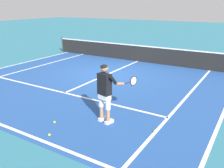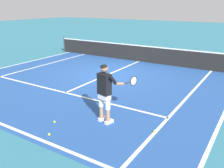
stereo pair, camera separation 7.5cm
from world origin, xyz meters
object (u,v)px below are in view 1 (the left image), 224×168
(tennis_ball_near_feet, at_px, (55,122))
(tennis_ball_mid_court, at_px, (155,131))
(tennis_player, at_px, (105,90))
(tennis_ball_by_baseline, at_px, (49,135))

(tennis_ball_near_feet, distance_m, tennis_ball_mid_court, 2.84)
(tennis_player, xyz_separation_m, tennis_ball_mid_court, (1.45, 0.16, -0.96))
(tennis_ball_near_feet, bearing_deg, tennis_ball_by_baseline, -56.24)
(tennis_player, distance_m, tennis_ball_by_baseline, 1.90)
(tennis_ball_by_baseline, bearing_deg, tennis_ball_near_feet, 123.76)
(tennis_ball_near_feet, height_order, tennis_ball_mid_court, same)
(tennis_ball_by_baseline, height_order, tennis_ball_mid_court, same)
(tennis_ball_near_feet, xyz_separation_m, tennis_ball_mid_court, (2.65, 1.00, 0.00))
(tennis_player, bearing_deg, tennis_ball_by_baseline, -119.45)
(tennis_ball_by_baseline, bearing_deg, tennis_player, 60.55)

